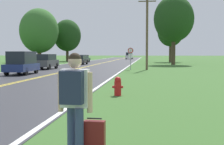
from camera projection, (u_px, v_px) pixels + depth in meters
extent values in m
cylinder|color=#38476B|center=(71.00, 131.00, 5.36)|extent=(0.14, 0.14, 0.85)
cylinder|color=#38476B|center=(79.00, 134.00, 5.16)|extent=(0.14, 0.14, 0.85)
cube|color=white|center=(75.00, 88.00, 5.21)|extent=(0.47, 0.22, 0.64)
sphere|color=beige|center=(75.00, 62.00, 5.18)|extent=(0.23, 0.23, 0.23)
sphere|color=#2D2319|center=(75.00, 59.00, 5.18)|extent=(0.21, 0.21, 0.21)
cylinder|color=beige|center=(61.00, 92.00, 5.26)|extent=(0.09, 0.09, 0.68)
cylinder|color=beige|center=(90.00, 92.00, 5.17)|extent=(0.09, 0.09, 0.68)
cube|color=#232D47|center=(72.00, 88.00, 5.03)|extent=(0.38, 0.20, 0.54)
cube|color=maroon|center=(94.00, 139.00, 5.28)|extent=(0.37, 0.17, 0.62)
cylinder|color=black|center=(94.00, 118.00, 5.26)|extent=(0.25, 0.04, 0.02)
cylinder|color=red|center=(118.00, 89.00, 12.84)|extent=(0.29, 0.29, 0.59)
sphere|color=red|center=(118.00, 80.00, 12.82)|extent=(0.27, 0.27, 0.27)
cylinder|color=red|center=(122.00, 87.00, 12.82)|extent=(0.08, 0.10, 0.10)
cylinder|color=red|center=(113.00, 87.00, 12.86)|extent=(0.08, 0.10, 0.10)
cylinder|color=gray|center=(130.00, 59.00, 32.33)|extent=(0.07, 0.07, 2.25)
cylinder|color=white|center=(131.00, 51.00, 32.25)|extent=(0.60, 0.02, 0.60)
torus|color=red|center=(131.00, 51.00, 32.24)|extent=(0.55, 0.07, 0.55)
cube|color=white|center=(130.00, 56.00, 32.29)|extent=(0.44, 0.02, 0.44)
cylinder|color=brown|center=(147.00, 33.00, 32.19)|extent=(0.24, 0.24, 7.66)
cube|color=brown|center=(147.00, 1.00, 31.99)|extent=(1.80, 0.12, 0.10)
cylinder|color=#473828|center=(67.00, 54.00, 64.90)|extent=(0.57, 0.57, 2.94)
ellipsoid|color=#1E4219|center=(67.00, 35.00, 64.65)|extent=(5.70, 5.70, 6.56)
cylinder|color=brown|center=(39.00, 55.00, 59.59)|extent=(0.74, 0.74, 2.83)
ellipsoid|color=#386B2D|center=(39.00, 31.00, 59.30)|extent=(7.36, 7.36, 8.47)
cylinder|color=#473828|center=(173.00, 50.00, 46.43)|extent=(0.59, 0.59, 4.27)
ellipsoid|color=#1E4219|center=(174.00, 19.00, 46.13)|extent=(5.92, 5.92, 6.81)
cylinder|color=#473828|center=(170.00, 52.00, 59.13)|extent=(0.49, 0.49, 3.70)
ellipsoid|color=#1E4219|center=(171.00, 32.00, 58.89)|extent=(4.90, 4.90, 5.64)
cylinder|color=black|center=(19.00, 70.00, 26.64)|extent=(0.22, 0.66, 0.65)
cylinder|color=black|center=(36.00, 70.00, 26.50)|extent=(0.22, 0.66, 0.65)
cylinder|color=black|center=(7.00, 71.00, 24.20)|extent=(0.22, 0.66, 0.65)
cylinder|color=black|center=(26.00, 71.00, 24.07)|extent=(0.22, 0.66, 0.65)
cube|color=navy|center=(22.00, 67.00, 25.34)|extent=(1.83, 4.00, 0.58)
cube|color=#1E232D|center=(22.00, 58.00, 25.29)|extent=(1.59, 2.80, 1.00)
cylinder|color=black|center=(42.00, 66.00, 34.67)|extent=(0.23, 0.67, 0.67)
cylinder|color=black|center=(56.00, 66.00, 34.41)|extent=(0.23, 0.67, 0.67)
cylinder|color=black|center=(34.00, 67.00, 32.47)|extent=(0.23, 0.67, 0.67)
cylinder|color=black|center=(49.00, 67.00, 32.20)|extent=(0.23, 0.67, 0.67)
cube|color=#47474C|center=(45.00, 63.00, 33.42)|extent=(2.04, 3.69, 0.70)
cube|color=#1E232D|center=(45.00, 57.00, 33.38)|extent=(1.76, 2.60, 0.62)
cylinder|color=black|center=(77.00, 62.00, 48.02)|extent=(0.22, 0.71, 0.70)
cylinder|color=black|center=(87.00, 62.00, 47.80)|extent=(0.22, 0.71, 0.70)
cylinder|color=black|center=(73.00, 62.00, 45.53)|extent=(0.22, 0.71, 0.70)
cylinder|color=black|center=(83.00, 63.00, 45.32)|extent=(0.22, 0.71, 0.70)
cube|color=black|center=(80.00, 61.00, 46.66)|extent=(1.82, 4.09, 0.53)
cube|color=#1E232D|center=(80.00, 57.00, 46.46)|extent=(1.56, 2.27, 0.54)
cylinder|color=black|center=(81.00, 60.00, 58.31)|extent=(0.22, 0.68, 0.67)
cylinder|color=black|center=(89.00, 60.00, 58.09)|extent=(0.22, 0.68, 0.67)
cylinder|color=black|center=(78.00, 61.00, 55.82)|extent=(0.22, 0.68, 0.67)
cylinder|color=black|center=(86.00, 61.00, 55.60)|extent=(0.22, 0.68, 0.67)
cube|color=#1E472D|center=(83.00, 59.00, 56.94)|extent=(1.86, 4.12, 0.54)
cube|color=#1E232D|center=(83.00, 56.00, 56.74)|extent=(1.61, 2.28, 0.56)
cylinder|color=black|center=(132.00, 58.00, 84.86)|extent=(0.22, 0.62, 0.62)
cylinder|color=black|center=(126.00, 58.00, 85.09)|extent=(0.22, 0.62, 0.62)
cylinder|color=black|center=(133.00, 58.00, 87.40)|extent=(0.22, 0.62, 0.62)
cylinder|color=black|center=(127.00, 58.00, 87.63)|extent=(0.22, 0.62, 0.62)
cube|color=white|center=(129.00, 57.00, 86.22)|extent=(1.93, 4.19, 0.79)
cube|color=#1E232D|center=(129.00, 54.00, 86.17)|extent=(1.68, 2.94, 0.82)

